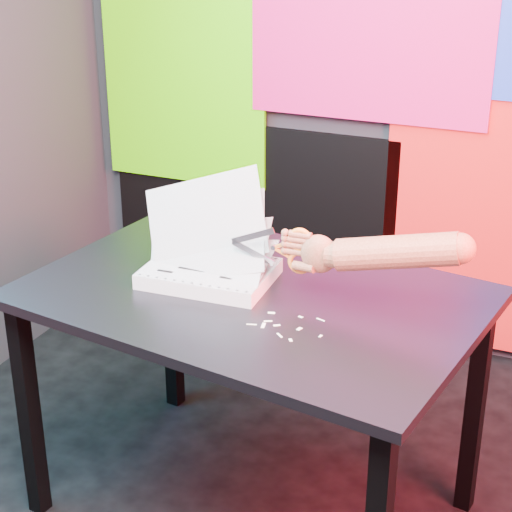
% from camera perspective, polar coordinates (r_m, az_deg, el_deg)
% --- Properties ---
extents(room, '(3.01, 3.01, 2.71)m').
position_cam_1_polar(room, '(1.91, 2.70, 10.05)').
color(room, black).
rests_on(room, ground).
extents(backdrop, '(2.88, 0.05, 2.08)m').
position_cam_1_polar(backdrop, '(3.37, 12.45, 8.47)').
color(backdrop, red).
rests_on(backdrop, ground).
extents(work_table, '(1.35, 1.01, 0.75)m').
position_cam_1_polar(work_table, '(2.43, -0.25, -4.21)').
color(work_table, black).
rests_on(work_table, ground).
extents(printout_stack, '(0.42, 0.28, 0.34)m').
position_cam_1_polar(printout_stack, '(2.45, -3.15, -0.93)').
color(printout_stack, silver).
rests_on(printout_stack, work_table).
extents(scissors, '(0.24, 0.02, 0.14)m').
position_cam_1_polar(scissors, '(2.32, 2.57, 0.38)').
color(scissors, silver).
rests_on(scissors, printout_stack).
extents(hand_forearm, '(0.50, 0.10, 0.17)m').
position_cam_1_polar(hand_forearm, '(2.25, 8.50, 0.26)').
color(hand_forearm, '#B36145').
rests_on(hand_forearm, work_table).
extents(paper_clippings, '(0.20, 0.15, 0.00)m').
position_cam_1_polar(paper_clippings, '(2.21, 1.72, -4.64)').
color(paper_clippings, white).
rests_on(paper_clippings, work_table).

